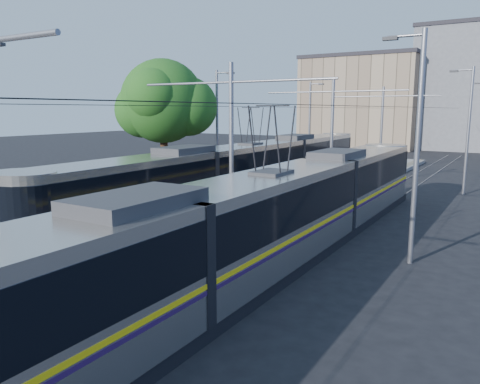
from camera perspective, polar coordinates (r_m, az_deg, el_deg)
The scene contains 12 objects.
ground at distance 14.77m, azimuth -18.26°, elevation -11.86°, with size 160.00×160.00×0.00m, color black.
platform at distance 28.33m, azimuth 8.77°, elevation -0.74°, with size 4.00×50.00×0.30m, color gray.
tactile_strip_left at distance 28.88m, azimuth 6.12°, elevation -0.16°, with size 0.70×50.00×0.01m, color gray.
tactile_strip_right at distance 27.79m, azimuth 11.53°, elevation -0.71°, with size 0.70×50.00×0.01m, color gray.
rails at distance 28.35m, azimuth 8.76°, elevation -1.01°, with size 8.71×70.00×0.03m.
tram_left at distance 28.63m, azimuth 1.28°, elevation 2.64°, with size 2.43×32.31×5.50m.
tram_right at distance 15.64m, azimuth 3.80°, elevation -3.01°, with size 2.43×31.33×5.50m.
catenary at distance 25.25m, azimuth 6.51°, elevation 8.01°, with size 9.20×70.00×7.00m.
street_lamps at distance 31.60m, azimuth 11.79°, elevation 7.63°, with size 15.18×38.22×8.00m.
shelter at distance 28.16m, azimuth 9.10°, elevation 2.08°, with size 1.02×1.25×2.39m.
tree at distance 30.92m, azimuth -8.61°, elevation 10.69°, with size 5.91×5.46×8.58m.
building_left at distance 71.77m, azimuth 14.91°, elevation 10.56°, with size 16.32×12.24×12.96m.
Camera 1 is at (10.63, -8.74, 5.37)m, focal length 35.00 mm.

